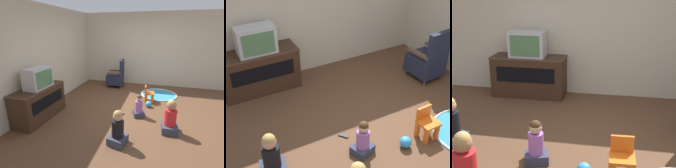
# 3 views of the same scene
# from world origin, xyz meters

# --- Properties ---
(ground_plane) EXTENTS (30.00, 30.00, 0.00)m
(ground_plane) POSITION_xyz_m (0.00, 0.00, 0.00)
(ground_plane) COLOR brown
(wall_back) EXTENTS (5.45, 0.12, 2.64)m
(wall_back) POSITION_xyz_m (-0.27, 2.46, 1.32)
(wall_back) COLOR beige
(wall_back) RESTS_ON ground_plane
(tv_cabinet) EXTENTS (1.36, 0.52, 0.75)m
(tv_cabinet) POSITION_xyz_m (-1.12, 2.12, 0.39)
(tv_cabinet) COLOR #382316
(tv_cabinet) RESTS_ON ground_plane
(television) EXTENTS (0.64, 0.36, 0.47)m
(television) POSITION_xyz_m (-1.12, 2.08, 0.98)
(television) COLOR #B7B7BC
(television) RESTS_ON tv_cabinet
(black_armchair) EXTENTS (0.57, 0.63, 1.00)m
(black_armchair) POSITION_xyz_m (1.74, 1.03, 0.37)
(black_armchair) COLOR brown
(black_armchair) RESTS_ON ground_plane
(yellow_kid_chair) EXTENTS (0.29, 0.28, 0.47)m
(yellow_kid_chair) POSITION_xyz_m (0.61, -0.24, 0.20)
(yellow_kid_chair) COLOR orange
(yellow_kid_chair) RESTS_ON ground_plane
(child_watching_center) EXTENTS (0.34, 0.32, 0.54)m
(child_watching_center) POSITION_xyz_m (-0.39, -0.09, 0.23)
(child_watching_center) COLOR #33384C
(child_watching_center) RESTS_ON ground_plane
(child_watching_right) EXTENTS (0.39, 0.36, 0.66)m
(child_watching_right) POSITION_xyz_m (-1.58, 0.13, 0.29)
(child_watching_right) COLOR #33384C
(child_watching_right) RESTS_ON ground_plane
(toy_ball) EXTENTS (0.17, 0.17, 0.17)m
(toy_ball) POSITION_xyz_m (0.20, -0.28, 0.08)
(toy_ball) COLOR #3399E5
(toy_ball) RESTS_ON ground_plane
(remote_control) EXTENTS (0.13, 0.15, 0.02)m
(remote_control) POSITION_xyz_m (-0.46, 0.32, 0.01)
(remote_control) COLOR black
(remote_control) RESTS_ON ground_plane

